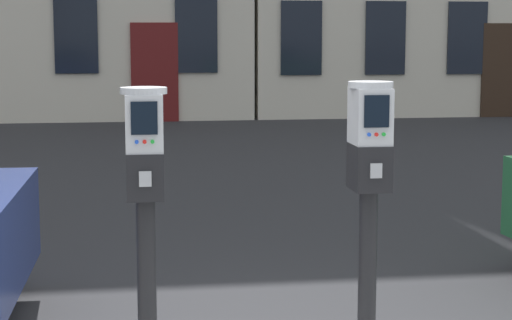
{
  "coord_description": "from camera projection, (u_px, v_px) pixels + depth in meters",
  "views": [
    {
      "loc": [
        -0.77,
        -4.41,
        1.83
      ],
      "look_at": [
        -0.14,
        -0.15,
        1.23
      ],
      "focal_mm": 63.23,
      "sensor_mm": 36.0,
      "label": 1
    }
  ],
  "objects": [
    {
      "name": "parking_meter_twin_adjacent",
      "position": [
        369.0,
        177.0,
        4.33
      ],
      "size": [
        0.22,
        0.25,
        1.47
      ],
      "rotation": [
        0.0,
        0.0,
        -1.59
      ],
      "color": "black",
      "rests_on": "sidewalk_slab"
    },
    {
      "name": "parking_meter_near_kerb",
      "position": [
        145.0,
        185.0,
        4.18
      ],
      "size": [
        0.22,
        0.25,
        1.45
      ],
      "rotation": [
        0.0,
        0.0,
        -1.59
      ],
      "color": "black",
      "rests_on": "sidewalk_slab"
    }
  ]
}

